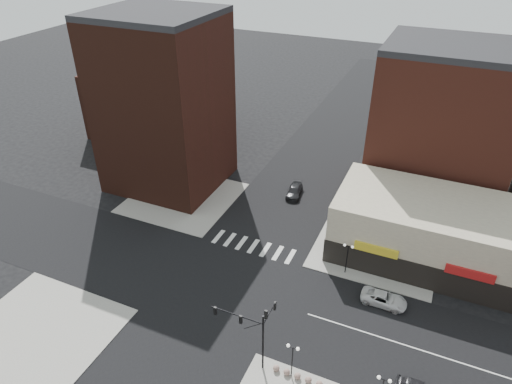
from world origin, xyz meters
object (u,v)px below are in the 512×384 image
at_px(traffic_signal, 255,326).
at_px(street_lamp_se_a, 293,353).
at_px(dark_sedan_north, 294,191).
at_px(white_suv, 384,299).
at_px(street_lamp_ne, 348,252).

xyz_separation_m(traffic_signal, street_lamp_se_a, (3.76, -0.17, -1.67)).
distance_m(street_lamp_se_a, dark_sedan_north, 31.94).
bearing_deg(white_suv, street_lamp_se_a, 154.83).
relative_size(street_lamp_ne, dark_sedan_north, 0.86).
bearing_deg(dark_sedan_north, white_suv, -54.01).
relative_size(street_lamp_ne, white_suv, 0.83).
relative_size(street_lamp_se_a, street_lamp_ne, 1.00).
bearing_deg(dark_sedan_north, street_lamp_se_a, -78.71).
distance_m(white_suv, dark_sedan_north, 23.91).
height_order(street_lamp_se_a, street_lamp_ne, same).
bearing_deg(dark_sedan_north, street_lamp_ne, -58.71).
bearing_deg(white_suv, dark_sedan_north, 44.16).
height_order(traffic_signal, white_suv, traffic_signal).
relative_size(traffic_signal, street_lamp_se_a, 1.87).
bearing_deg(traffic_signal, street_lamp_ne, 73.25).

